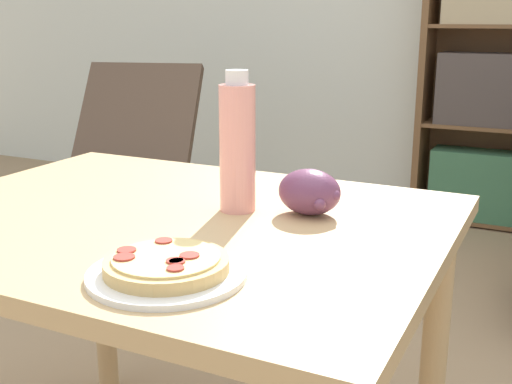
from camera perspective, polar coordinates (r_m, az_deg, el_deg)
name	(u,v)px	position (r m, az deg, el deg)	size (l,w,h in m)	color
dining_table	(168,264)	(1.32, -7.81, -6.34)	(1.08, 0.84, 0.72)	tan
pizza_on_plate	(167,268)	(0.98, -7.95, -6.71)	(0.24, 0.24, 0.04)	white
grape_bunch	(310,192)	(1.27, 4.81, -0.02)	(0.13, 0.10, 0.09)	#6B3856
drink_bottle	(237,146)	(1.27, -1.66, 4.10)	(0.07, 0.07, 0.28)	pink
lounge_chair_near	(126,192)	(3.16, -11.45, -0.02)	(0.75, 0.89, 0.88)	black
bookshelf	(503,86)	(3.63, 21.14, 8.78)	(0.84, 0.29, 1.60)	brown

